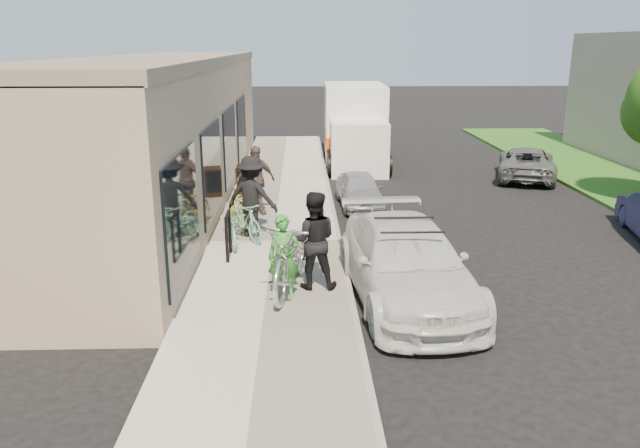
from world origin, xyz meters
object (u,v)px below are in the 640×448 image
object	(u,v)px
man_standing	(313,240)
cruiser_bike_a	(245,220)
sedan_silver	(359,190)
moving_truck	(355,128)
bystander_b	(255,180)
cruiser_bike_c	(238,208)
sedan_white	(406,263)
woman_rider	(284,257)
tandem_bike	(291,254)
bystander_a	(252,197)
sandwich_board	(247,182)
bike_rack	(228,231)
far_car_gray	(526,163)
cruiser_bike_b	(231,228)

from	to	relation	value
man_standing	cruiser_bike_a	size ratio (longest dim) A/B	1.21
sedan_silver	man_standing	distance (m)	6.76
moving_truck	bystander_b	xyz separation A→B (m)	(-3.37, -8.40, -0.26)
moving_truck	cruiser_bike_c	xyz separation A→B (m)	(-3.73, -9.67, -0.70)
sedan_white	man_standing	size ratio (longest dim) A/B	2.73
sedan_white	woman_rider	bearing A→B (deg)	-178.93
tandem_bike	cruiser_bike_c	world-z (taller)	tandem_bike
bystander_a	sedan_silver	bearing A→B (deg)	-112.02
sedan_silver	bystander_b	distance (m)	3.23
man_standing	cruiser_bike_c	xyz separation A→B (m)	(-1.78, 4.02, -0.43)
bystander_b	bystander_a	bearing A→B (deg)	-114.65
woman_rider	bystander_b	size ratio (longest dim) A/B	0.83
sandwich_board	woman_rider	size ratio (longest dim) A/B	0.58
bike_rack	far_car_gray	size ratio (longest dim) A/B	0.25
bystander_a	cruiser_bike_c	bearing A→B (deg)	-41.24
far_car_gray	bystander_a	size ratio (longest dim) A/B	2.07
sedan_silver	bystander_b	size ratio (longest dim) A/B	1.59
sedan_white	tandem_bike	bearing A→B (deg)	170.36
sedan_white	far_car_gray	xyz separation A→B (m)	(5.98, 10.54, -0.16)
woman_rider	cruiser_bike_c	world-z (taller)	woman_rider
tandem_bike	woman_rider	bearing A→B (deg)	-96.31
sandwich_board	bystander_a	world-z (taller)	bystander_a
sandwich_board	sedan_silver	size ratio (longest dim) A/B	0.30
cruiser_bike_a	bike_rack	bearing A→B (deg)	-132.70
bike_rack	cruiser_bike_a	bearing A→B (deg)	79.40
cruiser_bike_c	bystander_b	bearing A→B (deg)	55.35
sedan_white	bystander_b	xyz separation A→B (m)	(-3.12, 5.55, 0.37)
cruiser_bike_b	man_standing	bearing A→B (deg)	-68.19
sedan_silver	bystander_a	world-z (taller)	bystander_a
man_standing	cruiser_bike_b	xyz separation A→B (m)	(-1.81, 2.62, -0.52)
sandwich_board	far_car_gray	world-z (taller)	far_car_gray
sedan_silver	cruiser_bike_c	world-z (taller)	cruiser_bike_c
tandem_bike	woman_rider	xyz separation A→B (m)	(-0.12, -0.41, 0.09)
sedan_silver	cruiser_bike_a	bearing A→B (deg)	-133.69
sedan_silver	moving_truck	world-z (taller)	moving_truck
far_car_gray	bystander_a	world-z (taller)	bystander_a
cruiser_bike_a	cruiser_bike_b	world-z (taller)	cruiser_bike_a
sedan_silver	far_car_gray	bearing A→B (deg)	27.74
sandwich_board	moving_truck	bearing A→B (deg)	72.71
cruiser_bike_b	bystander_b	world-z (taller)	bystander_b
sedan_silver	tandem_bike	size ratio (longest dim) A/B	1.14
bike_rack	sedan_silver	size ratio (longest dim) A/B	0.34
cruiser_bike_c	cruiser_bike_a	bearing A→B (deg)	-93.90
bike_rack	man_standing	size ratio (longest dim) A/B	0.54
sandwich_board	bystander_b	bearing A→B (deg)	-65.34
tandem_bike	cruiser_bike_b	world-z (taller)	tandem_bike
moving_truck	man_standing	world-z (taller)	moving_truck
tandem_bike	cruiser_bike_c	bearing A→B (deg)	118.97
moving_truck	far_car_gray	size ratio (longest dim) A/B	1.55
bystander_a	cruiser_bike_b	bearing A→B (deg)	76.43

